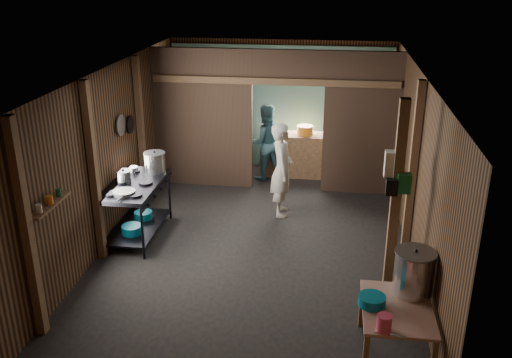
# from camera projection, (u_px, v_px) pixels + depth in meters

# --- Properties ---
(floor) EXTENTS (4.50, 7.00, 0.00)m
(floor) POSITION_uv_depth(u_px,v_px,m) (258.00, 240.00, 8.68)
(floor) COLOR black
(floor) RESTS_ON ground
(ceiling) EXTENTS (4.50, 7.00, 0.00)m
(ceiling) POSITION_uv_depth(u_px,v_px,m) (258.00, 73.00, 7.73)
(ceiling) COLOR #262625
(ceiling) RESTS_ON ground
(wall_back) EXTENTS (4.50, 0.00, 2.60)m
(wall_back) POSITION_uv_depth(u_px,v_px,m) (281.00, 104.00, 11.44)
(wall_back) COLOR brown
(wall_back) RESTS_ON ground
(wall_front) EXTENTS (4.50, 0.00, 2.60)m
(wall_front) POSITION_uv_depth(u_px,v_px,m) (206.00, 292.00, 4.98)
(wall_front) COLOR brown
(wall_front) RESTS_ON ground
(wall_left) EXTENTS (0.00, 7.00, 2.60)m
(wall_left) POSITION_uv_depth(u_px,v_px,m) (111.00, 155.00, 8.49)
(wall_left) COLOR brown
(wall_left) RESTS_ON ground
(wall_right) EXTENTS (0.00, 7.00, 2.60)m
(wall_right) POSITION_uv_depth(u_px,v_px,m) (416.00, 169.00, 7.92)
(wall_right) COLOR brown
(wall_right) RESTS_ON ground
(partition_left) EXTENTS (1.85, 0.10, 2.60)m
(partition_left) POSITION_uv_depth(u_px,v_px,m) (203.00, 119.00, 10.40)
(partition_left) COLOR #4C3525
(partition_left) RESTS_ON floor
(partition_right) EXTENTS (1.35, 0.10, 2.60)m
(partition_right) POSITION_uv_depth(u_px,v_px,m) (361.00, 125.00, 10.04)
(partition_right) COLOR #4C3525
(partition_right) RESTS_ON floor
(partition_header) EXTENTS (1.30, 0.10, 0.60)m
(partition_header) POSITION_uv_depth(u_px,v_px,m) (289.00, 67.00, 9.84)
(partition_header) COLOR #4C3525
(partition_header) RESTS_ON wall_back
(turquoise_panel) EXTENTS (4.40, 0.06, 2.50)m
(turquoise_panel) POSITION_uv_depth(u_px,v_px,m) (280.00, 108.00, 11.40)
(turquoise_panel) COLOR #66A4A7
(turquoise_panel) RESTS_ON wall_back
(back_counter) EXTENTS (1.20, 0.50, 0.85)m
(back_counter) POSITION_uv_depth(u_px,v_px,m) (292.00, 154.00, 11.21)
(back_counter) COLOR #9D6C4A
(back_counter) RESTS_ON floor
(wall_clock) EXTENTS (0.20, 0.03, 0.20)m
(wall_clock) POSITION_uv_depth(u_px,v_px,m) (293.00, 76.00, 11.09)
(wall_clock) COLOR silver
(wall_clock) RESTS_ON wall_back
(post_left_a) EXTENTS (0.10, 0.12, 2.60)m
(post_left_a) POSITION_uv_depth(u_px,v_px,m) (27.00, 232.00, 6.08)
(post_left_a) COLOR #9D6C4A
(post_left_a) RESTS_ON floor
(post_left_b) EXTENTS (0.10, 0.12, 2.60)m
(post_left_b) POSITION_uv_depth(u_px,v_px,m) (94.00, 173.00, 7.74)
(post_left_b) COLOR #9D6C4A
(post_left_b) RESTS_ON floor
(post_left_c) EXTENTS (0.10, 0.12, 2.60)m
(post_left_c) POSITION_uv_depth(u_px,v_px,m) (141.00, 132.00, 9.59)
(post_left_c) COLOR #9D6C4A
(post_left_c) RESTS_ON floor
(post_right) EXTENTS (0.10, 0.12, 2.60)m
(post_right) POSITION_uv_depth(u_px,v_px,m) (412.00, 173.00, 7.75)
(post_right) COLOR #9D6C4A
(post_right) RESTS_ON floor
(post_free) EXTENTS (0.12, 0.12, 2.60)m
(post_free) POSITION_uv_depth(u_px,v_px,m) (395.00, 204.00, 6.77)
(post_free) COLOR #9D6C4A
(post_free) RESTS_ON floor
(cross_beam) EXTENTS (4.40, 0.12, 0.12)m
(cross_beam) POSITION_uv_depth(u_px,v_px,m) (274.00, 81.00, 9.92)
(cross_beam) COLOR #9D6C4A
(cross_beam) RESTS_ON wall_left
(pan_lid_big) EXTENTS (0.03, 0.34, 0.34)m
(pan_lid_big) POSITION_uv_depth(u_px,v_px,m) (121.00, 125.00, 8.73)
(pan_lid_big) COLOR gray
(pan_lid_big) RESTS_ON wall_left
(pan_lid_small) EXTENTS (0.03, 0.30, 0.30)m
(pan_lid_small) POSITION_uv_depth(u_px,v_px,m) (130.00, 124.00, 9.13)
(pan_lid_small) COLOR black
(pan_lid_small) RESTS_ON wall_left
(wall_shelf) EXTENTS (0.14, 0.80, 0.03)m
(wall_shelf) POSITION_uv_depth(u_px,v_px,m) (50.00, 205.00, 6.50)
(wall_shelf) COLOR #9D6C4A
(wall_shelf) RESTS_ON wall_left
(jar_white) EXTENTS (0.07, 0.07, 0.10)m
(jar_white) POSITION_uv_depth(u_px,v_px,m) (39.00, 209.00, 6.25)
(jar_white) COLOR silver
(jar_white) RESTS_ON wall_shelf
(jar_yellow) EXTENTS (0.08, 0.08, 0.10)m
(jar_yellow) POSITION_uv_depth(u_px,v_px,m) (50.00, 200.00, 6.48)
(jar_yellow) COLOR orange
(jar_yellow) RESTS_ON wall_shelf
(jar_green) EXTENTS (0.06, 0.06, 0.10)m
(jar_green) POSITION_uv_depth(u_px,v_px,m) (58.00, 192.00, 6.68)
(jar_green) COLOR #13652C
(jar_green) RESTS_ON wall_shelf
(bag_white) EXTENTS (0.22, 0.15, 0.32)m
(bag_white) POSITION_uv_depth(u_px,v_px,m) (394.00, 164.00, 6.68)
(bag_white) COLOR silver
(bag_white) RESTS_ON post_free
(bag_green) EXTENTS (0.16, 0.12, 0.24)m
(bag_green) POSITION_uv_depth(u_px,v_px,m) (404.00, 183.00, 6.60)
(bag_green) COLOR #13652C
(bag_green) RESTS_ON post_free
(bag_black) EXTENTS (0.14, 0.10, 0.20)m
(bag_black) POSITION_uv_depth(u_px,v_px,m) (392.00, 187.00, 6.62)
(bag_black) COLOR black
(bag_black) RESTS_ON post_free
(gas_range) EXTENTS (0.78, 1.51, 0.89)m
(gas_range) POSITION_uv_depth(u_px,v_px,m) (137.00, 210.00, 8.67)
(gas_range) COLOR black
(gas_range) RESTS_ON floor
(prep_table) EXTENTS (0.74, 1.02, 0.60)m
(prep_table) POSITION_uv_depth(u_px,v_px,m) (395.00, 331.00, 6.08)
(prep_table) COLOR #A57A68
(prep_table) RESTS_ON floor
(stove_pot_large) EXTENTS (0.36, 0.36, 0.34)m
(stove_pot_large) POSITION_uv_depth(u_px,v_px,m) (155.00, 163.00, 8.91)
(stove_pot_large) COLOR silver
(stove_pot_large) RESTS_ON gas_range
(stove_pot_med) EXTENTS (0.29, 0.29, 0.21)m
(stove_pot_med) POSITION_uv_depth(u_px,v_px,m) (123.00, 177.00, 8.51)
(stove_pot_med) COLOR silver
(stove_pot_med) RESTS_ON gas_range
(stove_saucepan) EXTENTS (0.19, 0.19, 0.10)m
(stove_saucepan) POSITION_uv_depth(u_px,v_px,m) (133.00, 170.00, 8.91)
(stove_saucepan) COLOR silver
(stove_saucepan) RESTS_ON gas_range
(frying_pan) EXTENTS (0.39, 0.58, 0.07)m
(frying_pan) POSITION_uv_depth(u_px,v_px,m) (124.00, 192.00, 8.10)
(frying_pan) COLOR gray
(frying_pan) RESTS_ON gas_range
(blue_tub_front) EXTENTS (0.31, 0.31, 0.13)m
(blue_tub_front) POSITION_uv_depth(u_px,v_px,m) (132.00, 229.00, 8.51)
(blue_tub_front) COLOR #086B82
(blue_tub_front) RESTS_ON gas_range
(blue_tub_back) EXTENTS (0.29, 0.29, 0.12)m
(blue_tub_back) POSITION_uv_depth(u_px,v_px,m) (143.00, 215.00, 9.00)
(blue_tub_back) COLOR #086B82
(blue_tub_back) RESTS_ON gas_range
(stock_pot) EXTENTS (0.57, 0.57, 0.53)m
(stock_pot) POSITION_uv_depth(u_px,v_px,m) (414.00, 273.00, 6.15)
(stock_pot) COLOR silver
(stock_pot) RESTS_ON prep_table
(wash_basin) EXTENTS (0.37, 0.37, 0.11)m
(wash_basin) POSITION_uv_depth(u_px,v_px,m) (372.00, 300.00, 5.99)
(wash_basin) COLOR #086B82
(wash_basin) RESTS_ON prep_table
(pink_bucket) EXTENTS (0.16, 0.16, 0.18)m
(pink_bucket) POSITION_uv_depth(u_px,v_px,m) (384.00, 323.00, 5.56)
(pink_bucket) COLOR #D2405E
(pink_bucket) RESTS_ON prep_table
(knife) EXTENTS (0.30, 0.10, 0.01)m
(knife) POSITION_uv_depth(u_px,v_px,m) (390.00, 334.00, 5.53)
(knife) COLOR silver
(knife) RESTS_ON prep_table
(yellow_tub) EXTENTS (0.32, 0.32, 0.18)m
(yellow_tub) POSITION_uv_depth(u_px,v_px,m) (305.00, 130.00, 10.99)
(yellow_tub) COLOR orange
(yellow_tub) RESTS_ON back_counter
(red_cup) EXTENTS (0.13, 0.13, 0.15)m
(red_cup) POSITION_uv_depth(u_px,v_px,m) (275.00, 130.00, 11.07)
(red_cup) COLOR #AA1333
(red_cup) RESTS_ON back_counter
(cook) EXTENTS (0.44, 0.62, 1.60)m
(cook) POSITION_uv_depth(u_px,v_px,m) (282.00, 170.00, 9.32)
(cook) COLOR beige
(cook) RESTS_ON floor
(worker_back) EXTENTS (0.89, 0.80, 1.50)m
(worker_back) POSITION_uv_depth(u_px,v_px,m) (265.00, 142.00, 10.88)
(worker_back) COLOR teal
(worker_back) RESTS_ON floor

